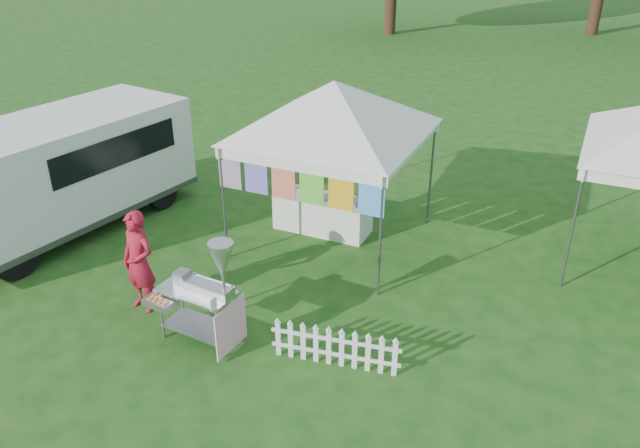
% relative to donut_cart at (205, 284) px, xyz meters
% --- Properties ---
extents(ground, '(120.00, 120.00, 0.00)m').
position_rel_donut_cart_xyz_m(ground, '(0.31, 0.12, -1.00)').
color(ground, '#174B15').
rests_on(ground, ground).
extents(canopy_main, '(4.24, 4.24, 3.45)m').
position_rel_donut_cart_xyz_m(canopy_main, '(0.31, 3.61, 1.99)').
color(canopy_main, '#59595E').
rests_on(canopy_main, ground).
extents(donut_cart, '(1.26, 0.79, 1.69)m').
position_rel_donut_cart_xyz_m(donut_cart, '(0.00, 0.00, 0.00)').
color(donut_cart, gray).
rests_on(donut_cart, ground).
extents(vendor, '(0.65, 0.48, 1.63)m').
position_rel_donut_cart_xyz_m(vendor, '(-1.43, 0.33, -0.18)').
color(vendor, '#AE152E').
rests_on(vendor, ground).
extents(cargo_van, '(2.84, 5.39, 2.13)m').
position_rel_donut_cart_xyz_m(cargo_van, '(-4.56, 2.05, 0.15)').
color(cargo_van, white).
rests_on(cargo_van, ground).
extents(picket_fence, '(1.78, 0.32, 0.56)m').
position_rel_donut_cart_xyz_m(picket_fence, '(1.81, 0.31, -0.71)').
color(picket_fence, white).
rests_on(picket_fence, ground).
extents(display_table, '(1.80, 0.70, 0.68)m').
position_rel_donut_cart_xyz_m(display_table, '(-0.01, 3.87, -0.65)').
color(display_table, white).
rests_on(display_table, ground).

